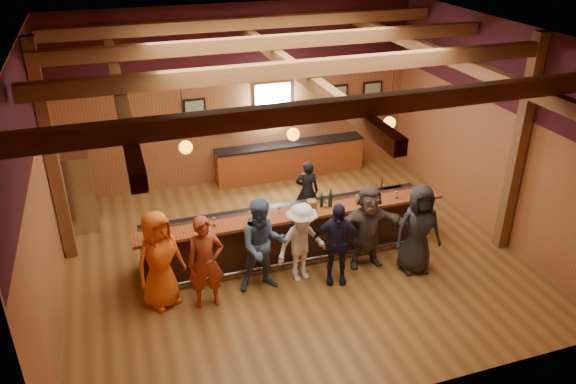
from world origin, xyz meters
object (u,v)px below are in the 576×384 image
object	(u,v)px
customer_navy	(336,243)
ice_bucket	(312,206)
back_bar_cabinet	(290,160)
customer_denim	(263,245)
customer_redvest	(206,263)
customer_brown	(368,227)
customer_white	(302,243)
stainless_fridge	(78,192)
bartender	(307,191)
customer_orange	(159,260)
bar_counter	(291,231)
customer_dark	(418,229)
bottle_a	(322,201)

from	to	relation	value
customer_navy	ice_bucket	xyz separation A→B (m)	(-0.17, 0.89, 0.38)
back_bar_cabinet	customer_denim	world-z (taller)	customer_denim
customer_redvest	customer_brown	distance (m)	3.27
customer_white	ice_bucket	size ratio (longest dim) A/B	7.34
stainless_fridge	bartender	distance (m)	5.07
customer_orange	bartender	xyz separation A→B (m)	(3.54, 2.08, -0.21)
customer_white	ice_bucket	world-z (taller)	customer_white
stainless_fridge	customer_denim	world-z (taller)	customer_denim
bar_counter	customer_denim	world-z (taller)	customer_denim
customer_white	bartender	xyz separation A→B (m)	(0.91, 2.16, -0.08)
customer_brown	customer_white	bearing A→B (deg)	-171.47
back_bar_cabinet	customer_dark	size ratio (longest dim) A/B	2.16
stainless_fridge	customer_orange	world-z (taller)	customer_orange
back_bar_cabinet	bartender	xyz separation A→B (m)	(-0.38, -2.35, 0.25)
back_bar_cabinet	customer_navy	xyz separation A→B (m)	(-0.69, -4.78, 0.36)
customer_navy	ice_bucket	world-z (taller)	customer_navy
customer_orange	ice_bucket	world-z (taller)	customer_orange
customer_denim	stainless_fridge	bearing A→B (deg)	138.15
customer_redvest	customer_white	xyz separation A→B (m)	(1.86, 0.21, -0.08)
customer_brown	bottle_a	distance (m)	1.04
stainless_fridge	customer_white	distance (m)	5.25
customer_orange	customer_brown	xyz separation A→B (m)	(4.03, -0.04, -0.05)
bar_counter	ice_bucket	distance (m)	0.83
customer_white	ice_bucket	distance (m)	0.85
stainless_fridge	customer_white	world-z (taller)	stainless_fridge
bar_counter	stainless_fridge	bearing A→B (deg)	149.24
customer_redvest	bartender	xyz separation A→B (m)	(2.77, 2.37, -0.16)
customer_white	ice_bucket	xyz separation A→B (m)	(0.43, 0.61, 0.41)
customer_orange	customer_brown	bearing A→B (deg)	-26.13
customer_redvest	customer_white	world-z (taller)	customer_redvest
customer_navy	bottle_a	world-z (taller)	customer_navy
bar_counter	customer_brown	bearing A→B (deg)	-34.80
back_bar_cabinet	ice_bucket	world-z (taller)	ice_bucket
stainless_fridge	customer_brown	xyz separation A→B (m)	(5.41, -3.35, -0.02)
customer_orange	customer_white	size ratio (longest dim) A/B	1.15
back_bar_cabinet	bottle_a	distance (m)	3.93
customer_redvest	bottle_a	distance (m)	2.71
bartender	ice_bucket	bearing A→B (deg)	91.07
customer_brown	customer_orange	bearing A→B (deg)	-173.67
customer_navy	bottle_a	xyz separation A→B (m)	(0.07, 0.98, 0.39)
stainless_fridge	ice_bucket	world-z (taller)	stainless_fridge
customer_denim	customer_orange	bearing A→B (deg)	-179.12
back_bar_cabinet	customer_orange	size ratio (longest dim) A/B	2.14
stainless_fridge	ice_bucket	xyz separation A→B (m)	(4.43, -2.77, 0.32)
customer_redvest	stainless_fridge	bearing A→B (deg)	124.35
customer_redvest	customer_white	size ratio (longest dim) A/B	1.10
bartender	bottle_a	bearing A→B (deg)	99.13
bar_counter	customer_denim	bearing A→B (deg)	-131.55
bar_counter	customer_navy	world-z (taller)	customer_navy
customer_redvest	customer_denim	xyz separation A→B (m)	(1.09, 0.15, 0.04)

